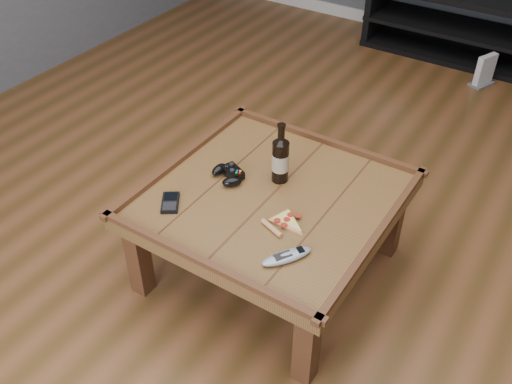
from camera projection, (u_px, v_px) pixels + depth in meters
The scene contains 10 objects.
ground at pixel (270, 268), 2.72m from camera, with size 6.00×6.00×0.00m, color #4C3115.
baseboard at pixel (463, 39), 4.64m from camera, with size 5.00×0.02×0.10m, color silver.
coffee_table at pixel (271, 206), 2.47m from camera, with size 1.03×1.03×0.48m.
media_console at pixel (459, 26), 4.36m from camera, with size 1.40×0.45×0.50m.
beer_bottle at pixel (280, 158), 2.45m from camera, with size 0.07×0.07×0.29m.
game_controller at pixel (229, 174), 2.51m from camera, with size 0.17×0.15×0.05m.
pizza_slice at pixel (285, 222), 2.29m from camera, with size 0.19×0.24×0.02m.
smartphone at pixel (170, 202), 2.38m from camera, with size 0.13×0.15×0.02m.
remote_control at pixel (287, 256), 2.13m from camera, with size 0.16×0.21×0.03m.
game_console at pixel (485, 72), 4.08m from camera, with size 0.17×0.21×0.23m.
Camera 1 is at (0.97, -1.62, 1.99)m, focal length 40.00 mm.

